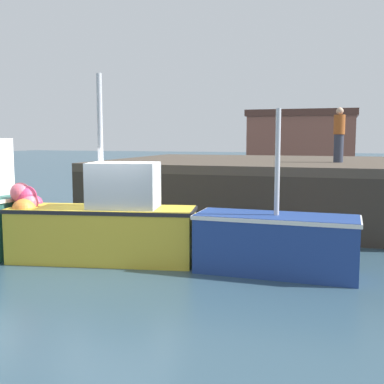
% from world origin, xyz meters
% --- Properties ---
extents(ground, '(120.00, 160.00, 0.10)m').
position_xyz_m(ground, '(0.00, 0.00, -0.05)').
color(ground, '#2D4756').
extents(pier, '(10.23, 8.12, 1.97)m').
position_xyz_m(pier, '(2.23, 6.40, 1.64)').
color(pier, '#473D33').
rests_on(pier, ground).
extents(fishing_boat_near_right, '(4.25, 1.90, 4.08)m').
position_xyz_m(fishing_boat_near_right, '(-0.25, -0.10, 0.88)').
color(fishing_boat_near_right, gold).
rests_on(fishing_boat_near_right, ground).
extents(fishing_boat_mid, '(3.25, 1.20, 3.29)m').
position_xyz_m(fishing_boat_mid, '(3.56, 0.16, 0.64)').
color(fishing_boat_mid, navy).
rests_on(fishing_boat_mid, ground).
extents(rowboat, '(1.55, 0.63, 0.39)m').
position_xyz_m(rowboat, '(4.02, 1.75, 0.18)').
color(rowboat, silver).
rests_on(rowboat, ground).
extents(dockworker, '(0.34, 0.34, 1.67)m').
position_xyz_m(dockworker, '(4.64, 5.98, 2.81)').
color(dockworker, '#2D3342').
rests_on(dockworker, pier).
extents(warehouse, '(8.32, 5.25, 4.87)m').
position_xyz_m(warehouse, '(1.59, 29.72, 2.45)').
color(warehouse, brown).
rests_on(warehouse, ground).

